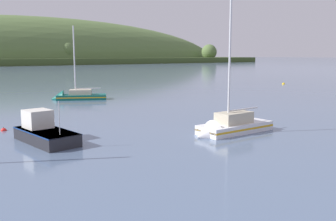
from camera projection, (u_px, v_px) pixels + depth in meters
The scene contains 6 objects.
far_shoreline_hill at pixel (37, 64), 266.01m from camera, with size 409.47×106.77×65.63m.
sailboat_near_mooring at pixel (75, 98), 55.25m from camera, with size 8.26×5.83×11.78m.
sailboat_midwater_white at pixel (228, 130), 31.63m from camera, with size 7.82×2.83×13.06m.
fishing_boat_moored at pixel (42, 135), 28.80m from camera, with size 3.48×6.95×4.23m.
mooring_buoy_off_fishing_boat at pixel (4, 131), 32.77m from camera, with size 0.49×0.49×0.57m.
mooring_buoy_far_upstream at pixel (283, 84), 84.14m from camera, with size 0.62×0.62×0.70m.
Camera 1 is at (-22.55, 7.96, 6.59)m, focal length 40.30 mm.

